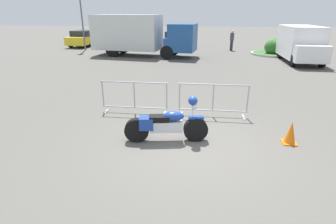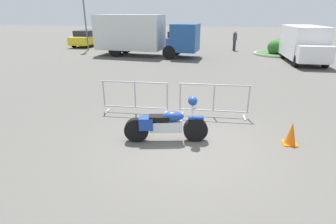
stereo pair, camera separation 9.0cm
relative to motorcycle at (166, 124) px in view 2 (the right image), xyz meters
name	(u,v)px [view 2 (the right image)]	position (x,y,z in m)	size (l,w,h in m)	color
ground_plane	(187,147)	(0.56, -0.27, -0.46)	(120.00, 120.00, 0.00)	#54514C
motorcycle	(166,124)	(0.00, 0.00, 0.00)	(2.14, 0.49, 1.21)	black
crowd_barrier_near	(135,97)	(-1.27, 1.87, 0.09)	(2.22, 0.47, 1.07)	#9EA0A5
crowd_barrier_far	(214,100)	(1.27, 1.87, 0.09)	(2.22, 0.47, 1.07)	#9EA0A5
box_truck	(141,34)	(-3.75, 13.93, 1.17)	(7.95, 3.34, 2.98)	silver
delivery_van	(304,43)	(7.46, 12.58, 0.78)	(2.17, 5.08, 2.31)	white
parked_car_yellow	(88,38)	(-10.39, 19.47, 0.30)	(2.18, 4.57, 1.50)	yellow
parked_car_white	(118,38)	(-7.40, 19.69, 0.28)	(2.13, 4.46, 1.47)	white
parked_car_green	(148,39)	(-4.40, 19.98, 0.24)	(2.01, 4.22, 1.39)	#236B38
parked_car_blue	(178,39)	(-1.41, 19.67, 0.29)	(2.14, 4.49, 1.48)	#284799
pedestrian	(235,40)	(3.62, 17.75, 0.46)	(0.37, 0.37, 1.69)	#262838
planter_island	(276,49)	(6.62, 15.64, -0.01)	(3.43, 3.43, 1.22)	#ADA89E
traffic_cone	(291,134)	(3.14, 0.21, -0.17)	(0.34, 0.34, 0.59)	orange
street_lamp	(84,5)	(-9.19, 16.62, 3.25)	(0.36, 0.70, 5.68)	#595B60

